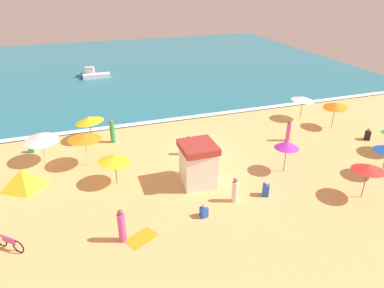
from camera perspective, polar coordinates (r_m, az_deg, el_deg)
ground_plane at (r=25.93m, az=1.02°, el=-1.02°), size 60.00×60.00×0.00m
ocean_water at (r=51.65m, az=-9.82°, el=12.68°), size 60.00×44.00×0.10m
wave_breaker_foam at (r=31.34m, az=-2.89°, el=4.17°), size 57.00×0.70×0.01m
lifeguard_cabana at (r=21.31m, az=1.00°, el=-3.24°), size 2.12×2.28×2.74m
beach_umbrella_1 at (r=25.69m, az=-23.78°, el=0.94°), size 2.49×2.51×2.19m
beach_umbrella_2 at (r=32.48m, az=17.91°, el=7.20°), size 2.58×2.57×2.21m
beach_umbrella_3 at (r=27.92m, az=-16.70°, el=3.95°), size 3.00×2.98×2.14m
beach_umbrella_4 at (r=24.09m, az=-17.43°, el=1.11°), size 3.02×3.02×2.35m
beach_umbrella_6 at (r=31.45m, az=22.72°, el=6.00°), size 2.50×2.47×2.40m
beach_umbrella_7 at (r=22.08m, az=27.26°, el=-3.51°), size 2.44×2.45×2.26m
beach_umbrella_8 at (r=21.61m, az=-12.74°, el=-2.40°), size 2.39×2.36×2.08m
beach_umbrella_9 at (r=23.16m, az=15.48°, el=-0.08°), size 2.02×2.03×2.26m
beach_tent at (r=23.59m, az=-26.20°, el=-5.16°), size 2.40×2.17×1.32m
parked_bicycle at (r=19.21m, az=-28.03°, el=-14.24°), size 1.40×1.26×0.76m
beachgoer_0 at (r=28.14m, az=-25.14°, el=-0.58°), size 0.39×0.39×0.82m
beachgoer_1 at (r=30.80m, az=27.12°, el=1.37°), size 0.60×0.60×0.96m
beachgoer_3 at (r=19.04m, az=2.00°, el=-11.10°), size 0.43×0.43×0.80m
beachgoer_4 at (r=28.14m, az=15.70°, el=2.03°), size 0.47×0.47×1.69m
beachgoer_5 at (r=17.56m, az=-11.57°, el=-13.24°), size 0.46×0.46×1.87m
beachgoer_6 at (r=27.50m, az=-13.06°, el=1.96°), size 0.48×0.48×1.88m
beachgoer_7 at (r=20.12m, az=7.14°, el=-7.63°), size 0.46×0.46×1.57m
beachgoer_8 at (r=25.01m, az=-0.54°, el=-0.23°), size 0.51×0.51×1.59m
beachgoer_9 at (r=21.10m, az=12.14°, el=-7.36°), size 0.57×0.57×0.97m
beach_towel_0 at (r=18.09m, az=-8.40°, el=-15.17°), size 1.82×1.58×0.01m
beach_towel_2 at (r=22.19m, az=3.16°, el=-6.16°), size 1.36×1.13×0.01m
small_boat_0 at (r=46.70m, az=-16.56°, el=11.11°), size 3.39×2.02×1.25m
small_boat_1 at (r=45.92m, az=-15.54°, el=10.83°), size 3.35×1.05×0.54m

